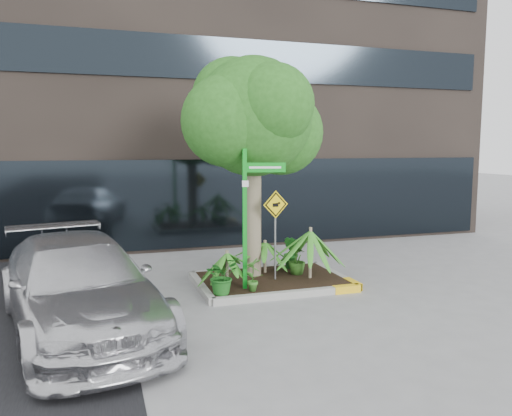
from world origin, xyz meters
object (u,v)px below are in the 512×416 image
object	(u,v)px
parked_car	(79,286)
cattle_sign	(275,220)
street_sign_post	(247,205)
tree	(253,117)

from	to	relation	value
parked_car	cattle_sign	size ratio (longest dim) A/B	2.69
parked_car	street_sign_post	distance (m)	3.63
tree	street_sign_post	xyz separation A→B (m)	(-0.42, -0.96, -1.84)
tree	cattle_sign	distance (m)	2.32
street_sign_post	cattle_sign	size ratio (longest dim) A/B	1.54
tree	cattle_sign	bearing A→B (deg)	-57.11
parked_car	cattle_sign	bearing A→B (deg)	8.42
parked_car	cattle_sign	distance (m)	4.38
tree	street_sign_post	distance (m)	2.12
parked_car	cattle_sign	xyz separation A→B (m)	(4.04, 1.54, 0.71)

